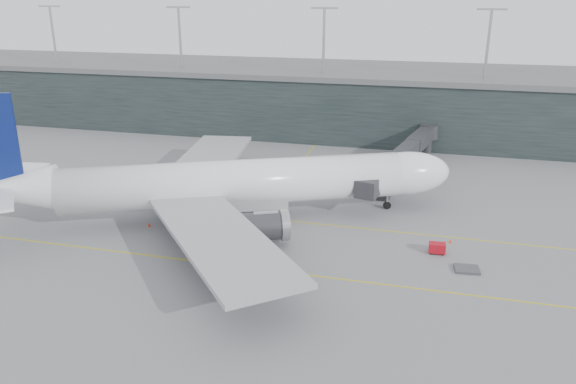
# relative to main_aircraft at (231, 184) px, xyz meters

# --- Properties ---
(ground) EXTENTS (320.00, 320.00, 0.00)m
(ground) POSITION_rel_main_aircraft_xyz_m (-1.98, 5.30, -5.61)
(ground) COLOR slate
(ground) RESTS_ON ground
(taxiline_a) EXTENTS (160.00, 0.25, 0.02)m
(taxiline_a) POSITION_rel_main_aircraft_xyz_m (-1.98, 1.30, -5.60)
(taxiline_a) COLOR gold
(taxiline_a) RESTS_ON ground
(taxiline_b) EXTENTS (160.00, 0.25, 0.02)m
(taxiline_b) POSITION_rel_main_aircraft_xyz_m (-1.98, -14.70, -5.60)
(taxiline_b) COLOR gold
(taxiline_b) RESTS_ON ground
(taxiline_lead_main) EXTENTS (0.25, 60.00, 0.02)m
(taxiline_lead_main) POSITION_rel_main_aircraft_xyz_m (3.02, 25.30, -5.60)
(taxiline_lead_main) COLOR gold
(taxiline_lead_main) RESTS_ON ground
(terminal) EXTENTS (240.00, 36.00, 29.00)m
(terminal) POSITION_rel_main_aircraft_xyz_m (-1.98, 63.30, 2.01)
(terminal) COLOR black
(terminal) RESTS_ON ground
(main_aircraft) EXTENTS (67.78, 62.41, 19.97)m
(main_aircraft) POSITION_rel_main_aircraft_xyz_m (0.00, 0.00, 0.00)
(main_aircraft) COLOR white
(main_aircraft) RESTS_ON ground
(jet_bridge) EXTENTS (11.17, 44.10, 6.27)m
(jet_bridge) POSITION_rel_main_aircraft_xyz_m (22.82, 27.93, -0.91)
(jet_bridge) COLOR #2A2A2F
(jet_bridge) RESTS_ON ground
(gse_cart) EXTENTS (2.19, 1.47, 1.44)m
(gse_cart) POSITION_rel_main_aircraft_xyz_m (30.19, -4.48, -4.81)
(gse_cart) COLOR #A20B17
(gse_cart) RESTS_ON ground
(baggage_dolly) EXTENTS (3.22, 2.69, 0.30)m
(baggage_dolly) POSITION_rel_main_aircraft_xyz_m (33.86, -8.47, -5.43)
(baggage_dolly) COLOR #3C3C41
(baggage_dolly) RESTS_ON ground
(uld_a) EXTENTS (2.73, 2.46, 2.05)m
(uld_a) POSITION_rel_main_aircraft_xyz_m (-8.56, 15.53, -4.53)
(uld_a) COLOR #333338
(uld_a) RESTS_ON ground
(uld_b) EXTENTS (1.83, 1.49, 1.60)m
(uld_b) POSITION_rel_main_aircraft_xyz_m (-4.73, 16.01, -4.77)
(uld_b) COLOR #333338
(uld_b) RESTS_ON ground
(uld_c) EXTENTS (2.18, 1.78, 1.91)m
(uld_c) POSITION_rel_main_aircraft_xyz_m (-0.90, 14.74, -4.60)
(uld_c) COLOR #333338
(uld_c) RESTS_ON ground
(cone_nose) EXTENTS (0.39, 0.39, 0.62)m
(cone_nose) POSITION_rel_main_aircraft_xyz_m (31.99, -0.66, -5.30)
(cone_nose) COLOR #FB410D
(cone_nose) RESTS_ON ground
(cone_wing_stbd) EXTENTS (0.48, 0.48, 0.76)m
(cone_wing_stbd) POSITION_rel_main_aircraft_xyz_m (5.42, -12.84, -5.22)
(cone_wing_stbd) COLOR orange
(cone_wing_stbd) RESTS_ON ground
(cone_wing_port) EXTENTS (0.43, 0.43, 0.68)m
(cone_wing_port) POSITION_rel_main_aircraft_xyz_m (8.76, 15.32, -5.26)
(cone_wing_port) COLOR orange
(cone_wing_port) RESTS_ON ground
(cone_tail) EXTENTS (0.41, 0.41, 0.65)m
(cone_tail) POSITION_rel_main_aircraft_xyz_m (-10.83, -5.98, -5.28)
(cone_tail) COLOR red
(cone_tail) RESTS_ON ground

